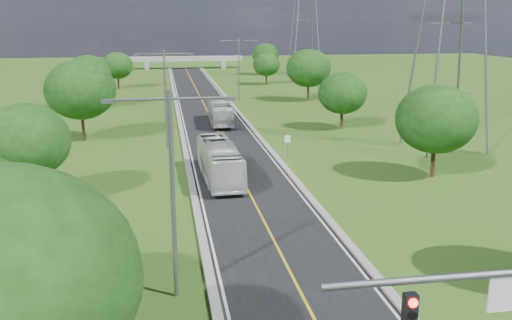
% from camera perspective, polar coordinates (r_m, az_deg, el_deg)
% --- Properties ---
extents(ground, '(260.00, 260.00, 0.00)m').
position_cam_1_polar(ground, '(74.92, -4.40, 3.93)').
color(ground, '#365618').
rests_on(ground, ground).
extents(road, '(8.00, 150.00, 0.06)m').
position_cam_1_polar(road, '(80.81, -4.78, 4.68)').
color(road, black).
rests_on(road, ground).
extents(curb_left, '(0.50, 150.00, 0.22)m').
position_cam_1_polar(curb_left, '(80.58, -7.80, 4.63)').
color(curb_left, gray).
rests_on(curb_left, ground).
extents(curb_right, '(0.50, 150.00, 0.22)m').
position_cam_1_polar(curb_right, '(81.24, -1.78, 4.83)').
color(curb_right, gray).
rests_on(curb_right, ground).
extents(speed_limit_sign, '(0.55, 0.09, 2.40)m').
position_cam_1_polar(speed_limit_sign, '(53.99, 3.16, 1.72)').
color(speed_limit_sign, slate).
rests_on(speed_limit_sign, ground).
extents(overpass, '(30.00, 3.00, 3.20)m').
position_cam_1_polar(overpass, '(154.00, -7.09, 9.95)').
color(overpass, gray).
rests_on(overpass, ground).
extents(streetlight_near_left, '(5.90, 0.25, 10.00)m').
position_cam_1_polar(streetlight_near_left, '(26.48, -8.38, -1.78)').
color(streetlight_near_left, slate).
rests_on(streetlight_near_left, ground).
extents(streetlight_mid_left, '(5.90, 0.25, 10.00)m').
position_cam_1_polar(streetlight_mid_left, '(58.93, -9.07, 6.89)').
color(streetlight_mid_left, slate).
rests_on(streetlight_mid_left, ground).
extents(streetlight_far_right, '(5.90, 0.25, 10.00)m').
position_cam_1_polar(streetlight_far_right, '(92.60, -1.72, 9.60)').
color(streetlight_far_right, slate).
rests_on(streetlight_far_right, ground).
extents(power_tower_near, '(9.00, 6.40, 28.00)m').
position_cam_1_polar(power_tower_near, '(60.52, 19.12, 14.16)').
color(power_tower_near, slate).
rests_on(power_tower_near, ground).
extents(power_tower_far, '(9.00, 6.40, 28.00)m').
position_cam_1_polar(power_tower_far, '(132.50, 4.91, 14.38)').
color(power_tower_far, slate).
rests_on(power_tower_far, ground).
extents(tree_lb, '(6.30, 6.30, 7.33)m').
position_cam_1_polar(tree_lb, '(43.45, -22.08, 1.78)').
color(tree_lb, black).
rests_on(tree_lb, ground).
extents(tree_lc, '(7.56, 7.56, 8.79)m').
position_cam_1_polar(tree_lc, '(64.53, -17.16, 6.72)').
color(tree_lc, black).
rests_on(tree_lc, ground).
extents(tree_ld, '(6.72, 6.72, 7.82)m').
position_cam_1_polar(tree_ld, '(88.53, -16.43, 8.19)').
color(tree_ld, black).
rests_on(tree_ld, ground).
extents(tree_le, '(5.88, 5.88, 6.84)m').
position_cam_1_polar(tree_le, '(112.14, -13.70, 9.16)').
color(tree_le, black).
rests_on(tree_le, ground).
extents(tree_rb, '(6.72, 6.72, 7.82)m').
position_cam_1_polar(tree_rb, '(49.55, 17.57, 3.92)').
color(tree_rb, black).
rests_on(tree_rb, ground).
extents(tree_rc, '(5.88, 5.88, 6.84)m').
position_cam_1_polar(tree_rc, '(69.43, 8.64, 6.63)').
color(tree_rc, black).
rests_on(tree_rc, ground).
extents(tree_rd, '(7.14, 7.14, 8.30)m').
position_cam_1_polar(tree_rd, '(92.81, 5.28, 9.14)').
color(tree_rd, black).
rests_on(tree_rd, ground).
extents(tree_re, '(5.46, 5.46, 6.35)m').
position_cam_1_polar(tree_re, '(115.74, 1.04, 9.54)').
color(tree_re, black).
rests_on(tree_re, ground).
extents(tree_rf, '(6.30, 6.30, 7.33)m').
position_cam_1_polar(tree_rf, '(135.95, 0.98, 10.47)').
color(tree_rf, black).
rests_on(tree_rf, ground).
extents(bus_outbound, '(2.75, 10.68, 2.96)m').
position_cam_1_polar(bus_outbound, '(72.30, -3.62, 4.81)').
color(bus_outbound, beige).
rests_on(bus_outbound, road).
extents(bus_inbound, '(3.02, 11.35, 3.14)m').
position_cam_1_polar(bus_inbound, '(47.10, -3.69, -0.08)').
color(bus_inbound, silver).
rests_on(bus_inbound, road).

